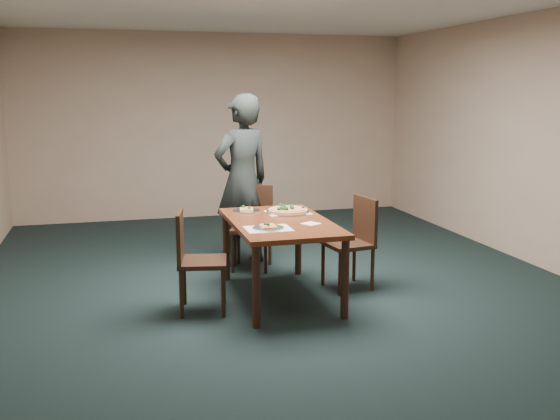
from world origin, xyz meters
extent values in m
plane|color=black|center=(0.00, 0.00, 0.00)|extent=(8.00, 8.00, 0.00)
plane|color=tan|center=(0.00, 4.00, 1.40)|extent=(6.00, 0.00, 6.00)
plane|color=tan|center=(3.00, 0.00, 1.40)|extent=(0.00, 8.00, 8.00)
cube|color=#552311|center=(-0.07, -0.08, 0.73)|extent=(0.90, 1.50, 0.04)
cylinder|color=black|center=(-0.46, -0.77, 0.35)|extent=(0.07, 0.07, 0.70)
cylinder|color=black|center=(-0.46, 0.61, 0.35)|extent=(0.07, 0.07, 0.70)
cylinder|color=black|center=(0.32, -0.77, 0.35)|extent=(0.07, 0.07, 0.70)
cylinder|color=black|center=(0.32, 0.61, 0.35)|extent=(0.07, 0.07, 0.70)
cube|color=black|center=(-0.12, 0.94, 0.45)|extent=(0.55, 0.55, 0.04)
cylinder|color=black|center=(-0.35, 0.84, 0.21)|extent=(0.04, 0.04, 0.43)
cylinder|color=black|center=(-0.22, 1.18, 0.21)|extent=(0.04, 0.04, 0.43)
cylinder|color=black|center=(-0.02, 0.71, 0.21)|extent=(0.04, 0.04, 0.43)
cylinder|color=black|center=(0.12, 1.04, 0.21)|extent=(0.04, 0.04, 0.43)
cube|color=black|center=(-0.05, 1.12, 0.69)|extent=(0.40, 0.19, 0.44)
cube|color=black|center=(-0.83, -0.25, 0.45)|extent=(0.49, 0.49, 0.04)
cylinder|color=black|center=(-0.69, -0.46, 0.21)|extent=(0.04, 0.04, 0.43)
cylinder|color=black|center=(-1.04, -0.40, 0.21)|extent=(0.04, 0.04, 0.43)
cylinder|color=black|center=(-0.62, -0.11, 0.21)|extent=(0.04, 0.04, 0.43)
cylinder|color=black|center=(-0.97, -0.04, 0.21)|extent=(0.04, 0.04, 0.43)
cube|color=black|center=(-1.02, -0.22, 0.69)|extent=(0.11, 0.42, 0.44)
cube|color=black|center=(0.65, 0.02, 0.45)|extent=(0.47, 0.47, 0.04)
cylinder|color=black|center=(0.45, 0.17, 0.21)|extent=(0.04, 0.04, 0.43)
cylinder|color=black|center=(0.80, 0.22, 0.21)|extent=(0.04, 0.04, 0.43)
cylinder|color=black|center=(0.50, -0.18, 0.21)|extent=(0.04, 0.04, 0.43)
cylinder|color=black|center=(0.85, -0.13, 0.21)|extent=(0.04, 0.04, 0.43)
cube|color=black|center=(0.84, 0.05, 0.69)|extent=(0.09, 0.42, 0.44)
imported|color=black|center=(-0.16, 1.19, 0.96)|extent=(0.81, 0.68, 1.91)
cube|color=white|center=(0.11, 0.27, 0.75)|extent=(0.42, 0.32, 0.00)
cube|color=white|center=(-0.26, -0.39, 0.75)|extent=(0.40, 0.30, 0.00)
cylinder|color=silver|center=(0.11, 0.27, 0.76)|extent=(0.43, 0.43, 0.01)
cylinder|color=tan|center=(0.11, 0.27, 0.77)|extent=(0.39, 0.39, 0.02)
cylinder|color=#FFC785|center=(0.11, 0.27, 0.79)|extent=(0.35, 0.35, 0.01)
sphere|color=#133F13|center=(0.14, 0.22, 0.80)|extent=(0.04, 0.04, 0.04)
sphere|color=#133F13|center=(0.04, 0.26, 0.80)|extent=(0.04, 0.04, 0.04)
sphere|color=#133F13|center=(0.07, 0.19, 0.81)|extent=(0.04, 0.04, 0.04)
sphere|color=#133F13|center=(0.14, 0.24, 0.80)|extent=(0.04, 0.04, 0.04)
sphere|color=#133F13|center=(0.04, 0.21, 0.80)|extent=(0.04, 0.04, 0.04)
sphere|color=#133F13|center=(0.14, 0.25, 0.80)|extent=(0.03, 0.03, 0.03)
sphere|color=#133F13|center=(0.00, 0.21, 0.80)|extent=(0.04, 0.04, 0.04)
sphere|color=#133F13|center=(0.07, 0.30, 0.81)|extent=(0.04, 0.04, 0.04)
sphere|color=#133F13|center=(0.07, 0.42, 0.80)|extent=(0.03, 0.03, 0.03)
sphere|color=#133F13|center=(0.14, 0.24, 0.80)|extent=(0.03, 0.03, 0.03)
sphere|color=#133F13|center=(0.26, 0.25, 0.80)|extent=(0.03, 0.03, 0.03)
sphere|color=#133F13|center=(0.07, 0.21, 0.80)|extent=(0.04, 0.04, 0.04)
sphere|color=#133F13|center=(0.15, 0.31, 0.80)|extent=(0.04, 0.04, 0.04)
cylinder|color=silver|center=(-0.26, -0.39, 0.76)|extent=(0.28, 0.28, 0.01)
cube|color=tan|center=(-0.26, -0.39, 0.77)|extent=(0.14, 0.17, 0.02)
cube|color=#FFC785|center=(-0.26, -0.39, 0.78)|extent=(0.11, 0.14, 0.01)
sphere|color=#133F13|center=(-0.29, -0.39, 0.79)|extent=(0.03, 0.03, 0.03)
sphere|color=#133F13|center=(-0.27, -0.42, 0.79)|extent=(0.03, 0.03, 0.03)
cylinder|color=silver|center=(-0.28, 0.45, 0.76)|extent=(0.28, 0.28, 0.01)
cube|color=tan|center=(-0.28, 0.45, 0.77)|extent=(0.16, 0.19, 0.02)
cube|color=#FFC785|center=(-0.28, 0.45, 0.78)|extent=(0.12, 0.16, 0.01)
sphere|color=#133F13|center=(-0.30, 0.49, 0.79)|extent=(0.03, 0.03, 0.03)
sphere|color=#133F13|center=(-0.26, 0.41, 0.79)|extent=(0.03, 0.03, 0.03)
cube|color=white|center=(0.16, -0.31, 0.75)|extent=(0.19, 0.19, 0.01)
camera|label=1|loc=(-1.56, -5.58, 1.95)|focal=40.00mm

